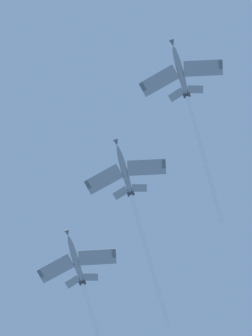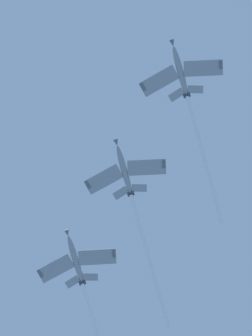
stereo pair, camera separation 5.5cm
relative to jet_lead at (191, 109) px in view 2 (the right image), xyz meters
The scene contains 3 objects.
jet_lead is the anchor object (origin of this frame).
jet_second 27.05m from the jet_lead, 110.72° to the left, with size 25.20×39.68×17.73m.
jet_third 50.91m from the jet_lead, 111.29° to the left, with size 24.85×38.13×16.13m.
Camera 2 is at (3.57, -22.68, 1.62)m, focal length 74.53 mm.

